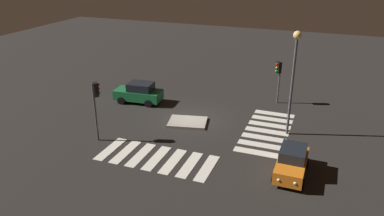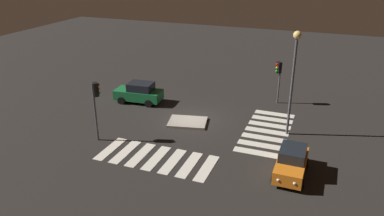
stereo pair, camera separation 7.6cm
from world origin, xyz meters
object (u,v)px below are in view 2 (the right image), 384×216
Objects in this scene: car_green at (139,93)px; car_orange at (292,162)px; traffic_light_north at (279,72)px; traffic_light_south at (96,97)px; street_lamp at (294,66)px; traffic_island at (188,122)px.

car_green is 1.11× the size of car_orange.
car_green is at bearing -26.60° from traffic_light_north.
traffic_light_south is 1.14× the size of traffic_light_north.
car_orange is 13.46m from traffic_light_south.
traffic_light_north is 0.50× the size of street_lamp.
traffic_light_south is 13.67m from street_lamp.
car_orange is at bearing -47.49° from traffic_light_south.
car_green is 7.80m from traffic_light_south.
traffic_island is at bearing -117.54° from car_orange.
car_green is 13.91m from street_lamp.
car_green is at bearing 155.13° from traffic_island.
traffic_island is 7.47m from traffic_light_south.
traffic_light_north is (11.38, 4.09, 1.95)m from car_green.
traffic_island is 9.25m from traffic_light_north.
car_orange is 1.03× the size of traffic_light_north.
traffic_island is 9.60m from car_orange.
traffic_light_south reaches higher than car_orange.
traffic_light_south reaches higher than traffic_light_north.
traffic_light_north is (-2.69, 11.23, 2.02)m from car_orange.
car_green is at bearing 47.80° from traffic_light_south.
car_green is at bearing -116.22° from car_orange.
car_green reaches higher than car_orange.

